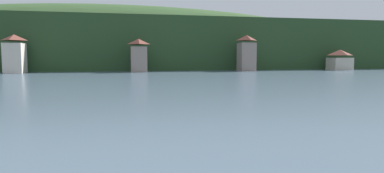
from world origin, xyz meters
The scene contains 5 objects.
wooded_hillside centered at (-3.95, 160.05, 6.85)m, with size 352.00×75.40×40.80m.
shore_building_west centered at (-31.22, 111.28, 4.78)m, with size 4.65×6.12×9.85m.
shore_building_westcentral centered at (0.00, 110.63, 4.39)m, with size 4.47×4.76×9.04m.
shore_building_central centered at (31.22, 110.58, 5.07)m, with size 4.69×4.67×10.44m.
shore_building_eastcentral centered at (62.45, 110.87, 3.11)m, with size 6.75×5.28×6.36m.
Camera 1 is at (-5.95, 16.70, 4.36)m, focal length 31.81 mm.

